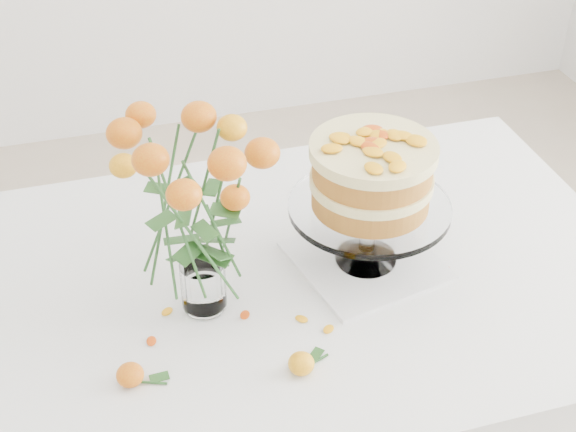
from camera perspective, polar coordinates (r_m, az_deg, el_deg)
name	(u,v)px	position (r m, az deg, el deg)	size (l,w,h in m)	color
table	(291,302)	(1.68, 0.21, -6.10)	(1.43, 0.93, 0.76)	tan
napkin	(365,261)	(1.65, 5.53, -3.18)	(0.27, 0.27, 0.01)	white
cake_stand	(371,181)	(1.53, 5.95, 2.46)	(0.32, 0.32, 0.29)	white
rose_vase	(196,201)	(1.40, -6.53, 1.07)	(0.28, 0.28, 0.43)	white
loose_rose_near	(301,363)	(1.41, 0.96, -10.44)	(0.08, 0.05, 0.04)	#FEA716
loose_rose_far	(130,375)	(1.42, -11.15, -11.03)	(0.08, 0.05, 0.04)	#CA4309
stray_petal_a	(245,315)	(1.53, -3.09, -7.05)	(0.03, 0.02, 0.00)	#FFA710
stray_petal_b	(302,319)	(1.52, 0.97, -7.34)	(0.03, 0.02, 0.00)	#FFA710
stray_petal_c	(328,329)	(1.50, 2.90, -8.05)	(0.03, 0.02, 0.00)	#FFA710
stray_petal_d	(167,312)	(1.55, -8.60, -6.74)	(0.03, 0.02, 0.00)	#FFA710
stray_petal_e	(151,341)	(1.50, -9.69, -8.77)	(0.03, 0.02, 0.00)	#FFA710
stray_petal_f	(444,269)	(1.66, 11.03, -3.71)	(0.03, 0.02, 0.00)	#FFA710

